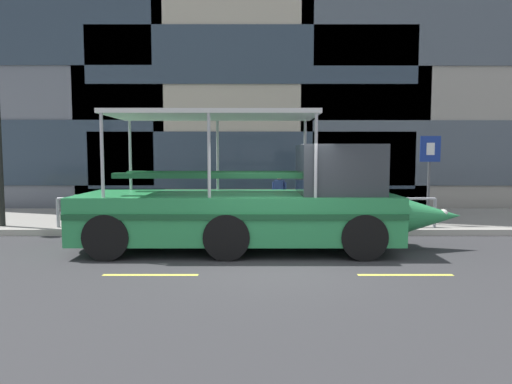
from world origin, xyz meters
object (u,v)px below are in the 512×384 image
object	(u,v)px
duck_tour_boat	(259,205)
pedestrian_near_bow	(342,189)
pedestrian_mid_left	(278,193)
parking_sign	(428,165)

from	to	relation	value
duck_tour_boat	pedestrian_near_bow	size ratio (longest dim) A/B	5.50
pedestrian_near_bow	pedestrian_mid_left	distance (m)	2.12
pedestrian_mid_left	parking_sign	bearing A→B (deg)	-1.93
duck_tour_boat	pedestrian_mid_left	xyz separation A→B (m)	(0.60, 2.86, 0.06)
duck_tour_boat	pedestrian_mid_left	size ratio (longest dim) A/B	5.92
duck_tour_boat	pedestrian_near_bow	bearing A→B (deg)	51.89
parking_sign	pedestrian_near_bow	size ratio (longest dim) A/B	1.58
pedestrian_near_bow	pedestrian_mid_left	world-z (taller)	pedestrian_near_bow
parking_sign	duck_tour_boat	distance (m)	5.80
pedestrian_near_bow	pedestrian_mid_left	bearing A→B (deg)	-165.79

